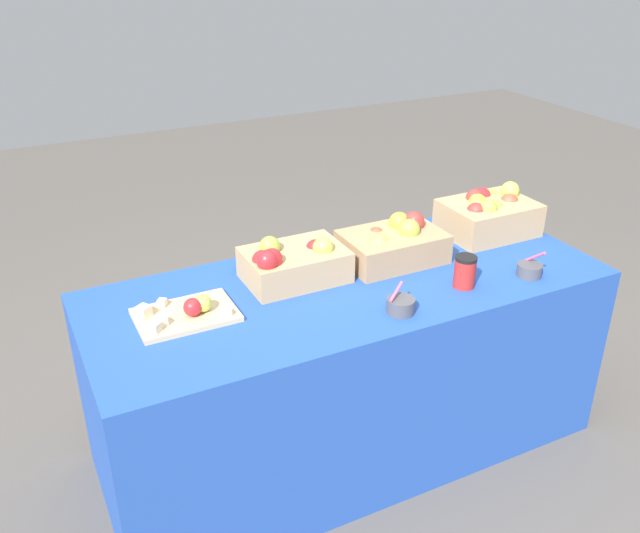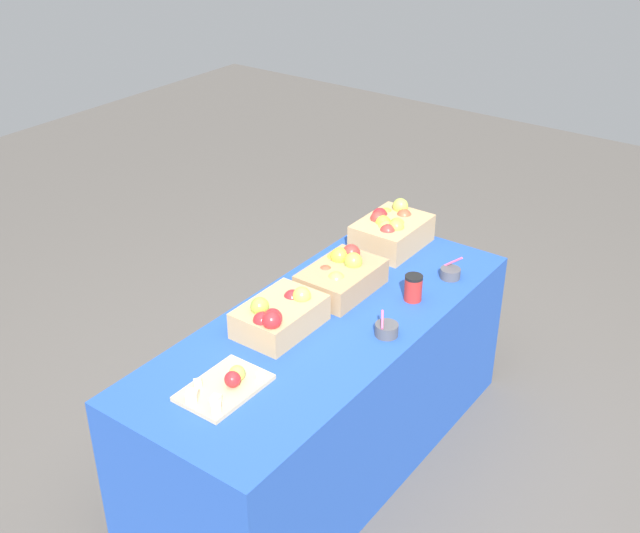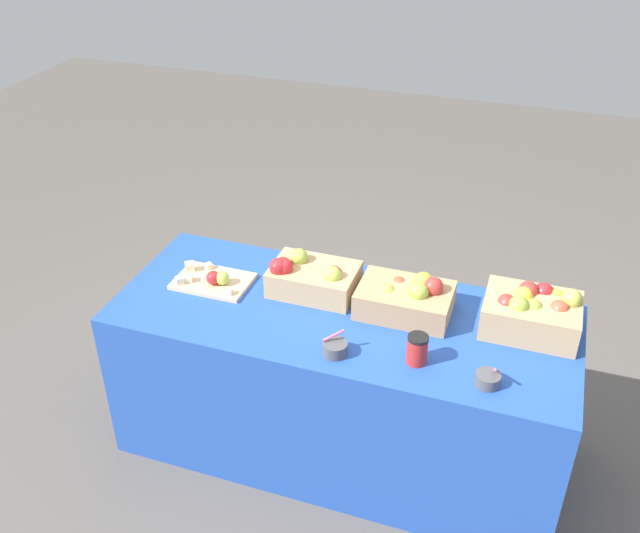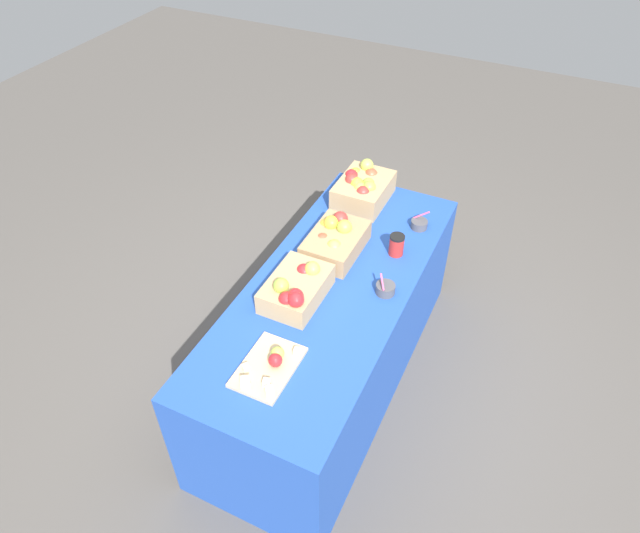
% 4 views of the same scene
% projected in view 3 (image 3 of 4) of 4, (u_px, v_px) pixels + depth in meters
% --- Properties ---
extents(ground_plane, '(10.00, 10.00, 0.00)m').
position_uv_depth(ground_plane, '(340.00, 442.00, 3.30)').
color(ground_plane, '#56514C').
extents(table, '(1.90, 0.76, 0.74)m').
position_uv_depth(table, '(341.00, 381.00, 3.10)').
color(table, '#234CAD').
rests_on(table, ground_plane).
extents(apple_crate_left, '(0.37, 0.27, 0.19)m').
position_uv_depth(apple_crate_left, '(532.00, 311.00, 2.77)').
color(apple_crate_left, tan).
rests_on(apple_crate_left, table).
extents(apple_crate_middle, '(0.38, 0.26, 0.17)m').
position_uv_depth(apple_crate_middle, '(408.00, 297.00, 2.88)').
color(apple_crate_middle, tan).
rests_on(apple_crate_middle, table).
extents(apple_crate_right, '(0.36, 0.25, 0.17)m').
position_uv_depth(apple_crate_right, '(312.00, 277.00, 3.00)').
color(apple_crate_right, tan).
rests_on(apple_crate_right, table).
extents(cutting_board_front, '(0.33, 0.22, 0.08)m').
position_uv_depth(cutting_board_front, '(212.00, 280.00, 3.07)').
color(cutting_board_front, '#D1B284').
rests_on(cutting_board_front, table).
extents(sample_bowl_near, '(0.10, 0.10, 0.10)m').
position_uv_depth(sample_bowl_near, '(335.00, 348.00, 2.67)').
color(sample_bowl_near, '#4C4C51').
rests_on(sample_bowl_near, table).
extents(sample_bowl_mid, '(0.09, 0.09, 0.11)m').
position_uv_depth(sample_bowl_mid, '(488.00, 379.00, 2.52)').
color(sample_bowl_mid, '#4C4C51').
rests_on(sample_bowl_mid, table).
extents(coffee_cup, '(0.08, 0.08, 0.12)m').
position_uv_depth(coffee_cup, '(417.00, 349.00, 2.61)').
color(coffee_cup, red).
rests_on(coffee_cup, table).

